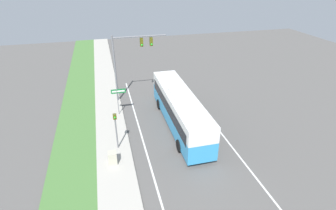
{
  "coord_description": "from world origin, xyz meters",
  "views": [
    {
      "loc": [
        -6.18,
        -17.28,
        13.55
      ],
      "look_at": [
        -0.64,
        4.27,
        1.84
      ],
      "focal_mm": 28.0,
      "sensor_mm": 36.0,
      "label": 1
    }
  ],
  "objects_px": {
    "utility_cabinet": "(113,158)",
    "bus": "(180,108)",
    "pedestrian_signal": "(116,126)",
    "signal_gantry": "(129,56)",
    "street_sign": "(118,96)"
  },
  "relations": [
    {
      "from": "street_sign",
      "to": "utility_cabinet",
      "type": "distance_m",
      "value": 7.94
    },
    {
      "from": "street_sign",
      "to": "utility_cabinet",
      "type": "relative_size",
      "value": 2.8
    },
    {
      "from": "signal_gantry",
      "to": "street_sign",
      "type": "xyz_separation_m",
      "value": [
        -1.69,
        -3.28,
        -3.09
      ]
    },
    {
      "from": "bus",
      "to": "utility_cabinet",
      "type": "distance_m",
      "value": 7.9
    },
    {
      "from": "pedestrian_signal",
      "to": "utility_cabinet",
      "type": "xyz_separation_m",
      "value": [
        -0.54,
        -1.92,
        -1.62
      ]
    },
    {
      "from": "street_sign",
      "to": "utility_cabinet",
      "type": "height_order",
      "value": "street_sign"
    },
    {
      "from": "utility_cabinet",
      "to": "bus",
      "type": "bearing_deg",
      "value": 32.21
    },
    {
      "from": "pedestrian_signal",
      "to": "street_sign",
      "type": "relative_size",
      "value": 1.14
    },
    {
      "from": "utility_cabinet",
      "to": "street_sign",
      "type": "bearing_deg",
      "value": 81.11
    },
    {
      "from": "signal_gantry",
      "to": "utility_cabinet",
      "type": "xyz_separation_m",
      "value": [
        -2.9,
        -10.99,
        -4.57
      ]
    },
    {
      "from": "pedestrian_signal",
      "to": "bus",
      "type": "bearing_deg",
      "value": 20.2
    },
    {
      "from": "signal_gantry",
      "to": "bus",
      "type": "bearing_deg",
      "value": -61.64
    },
    {
      "from": "bus",
      "to": "signal_gantry",
      "type": "xyz_separation_m",
      "value": [
        -3.69,
        6.84,
        3.26
      ]
    },
    {
      "from": "street_sign",
      "to": "utility_cabinet",
      "type": "xyz_separation_m",
      "value": [
        -1.21,
        -7.71,
        -1.48
      ]
    },
    {
      "from": "pedestrian_signal",
      "to": "utility_cabinet",
      "type": "relative_size",
      "value": 3.19
    }
  ]
}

